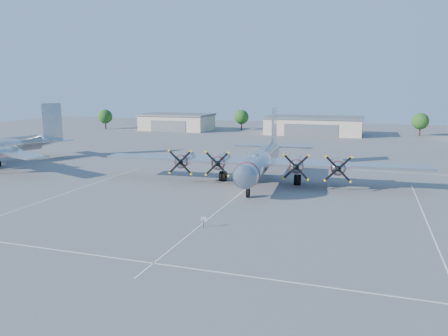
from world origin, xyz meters
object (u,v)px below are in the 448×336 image
(tree_far_west, at_px, (105,117))
(main_bomber_b29, at_px, (262,180))
(tree_east, at_px, (420,121))
(hangar_west, at_px, (177,122))
(tree_west, at_px, (241,117))
(hangar_center, at_px, (314,125))
(info_placard, at_px, (204,220))

(tree_far_west, height_order, main_bomber_b29, tree_far_west)
(tree_far_west, height_order, tree_east, same)
(hangar_west, xyz_separation_m, tree_west, (20.00, 8.04, 1.51))
(hangar_center, relative_size, tree_west, 4.31)
(tree_east, distance_m, info_placard, 104.48)
(hangar_center, bearing_deg, hangar_west, 180.00)
(tree_far_west, distance_m, tree_east, 100.50)
(hangar_west, distance_m, main_bomber_b29, 83.64)
(tree_east, bearing_deg, info_placard, -106.41)
(hangar_center, relative_size, tree_east, 4.31)
(tree_west, xyz_separation_m, main_bomber_b29, (25.69, -78.04, -4.22))
(tree_east, height_order, info_placard, tree_east)
(hangar_center, height_order, tree_east, tree_east)
(hangar_center, relative_size, main_bomber_b29, 0.61)
(info_placard, bearing_deg, hangar_center, 67.98)
(main_bomber_b29, relative_size, info_placard, 43.85)
(hangar_center, distance_m, tree_far_west, 70.13)
(tree_far_west, relative_size, main_bomber_b29, 0.14)
(tree_east, bearing_deg, hangar_center, -168.62)
(hangar_west, xyz_separation_m, main_bomber_b29, (45.69, -70.00, -2.71))
(info_placard, bearing_deg, hangar_west, 93.47)
(tree_west, relative_size, info_placard, 6.19)
(main_bomber_b29, height_order, info_placard, main_bomber_b29)
(hangar_west, height_order, tree_east, tree_east)
(hangar_west, relative_size, hangar_center, 0.79)
(hangar_center, xyz_separation_m, tree_west, (-25.00, 8.04, 1.51))
(hangar_center, distance_m, main_bomber_b29, 70.06)
(hangar_west, height_order, main_bomber_b29, hangar_west)
(hangar_west, bearing_deg, tree_west, 21.89)
(tree_west, height_order, info_placard, tree_west)
(hangar_west, height_order, tree_far_west, tree_far_west)
(tree_far_west, xyz_separation_m, main_bomber_b29, (70.69, -66.04, -4.22))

